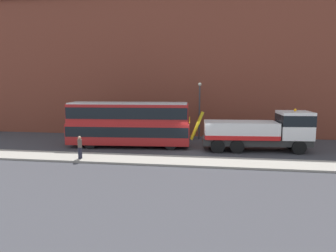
% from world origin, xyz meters
% --- Properties ---
extents(ground_plane, '(120.00, 120.00, 0.00)m').
position_xyz_m(ground_plane, '(0.00, 0.00, 0.00)').
color(ground_plane, '#38383D').
extents(near_kerb, '(60.00, 2.80, 0.15)m').
position_xyz_m(near_kerb, '(0.00, -4.20, 0.07)').
color(near_kerb, gray).
rests_on(near_kerb, ground_plane).
extents(building_facade, '(60.00, 1.50, 16.00)m').
position_xyz_m(building_facade, '(0.00, 7.51, 8.07)').
color(building_facade, brown).
rests_on(building_facade, ground_plane).
extents(recovery_tow_truck, '(10.22, 3.29, 3.67)m').
position_xyz_m(recovery_tow_truck, '(5.58, 0.54, 1.76)').
color(recovery_tow_truck, '#2D2D2D').
rests_on(recovery_tow_truck, ground_plane).
extents(double_decker_bus, '(11.17, 3.35, 4.06)m').
position_xyz_m(double_decker_bus, '(-6.10, 0.51, 2.23)').
color(double_decker_bus, '#AD1E1E').
rests_on(double_decker_bus, ground_plane).
extents(pedestrian_onlooker, '(0.43, 0.48, 1.71)m').
position_xyz_m(pedestrian_onlooker, '(-8.42, -4.83, 0.99)').
color(pedestrian_onlooker, '#232333').
rests_on(pedestrian_onlooker, near_kerb).
extents(street_lamp, '(0.36, 0.36, 5.83)m').
position_xyz_m(street_lamp, '(0.06, 5.32, 3.47)').
color(street_lamp, '#38383D').
rests_on(street_lamp, ground_plane).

